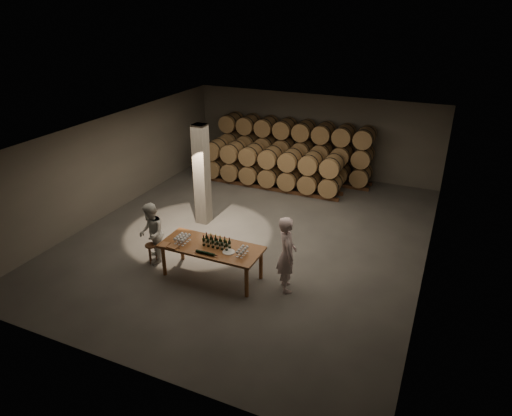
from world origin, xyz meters
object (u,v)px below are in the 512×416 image
at_px(person_woman, 151,234).
at_px(tasting_table, 211,250).
at_px(bottle_cluster, 217,243).
at_px(plate, 229,252).
at_px(notebook_near, 173,247).
at_px(person_man, 287,254).
at_px(stool, 151,248).

bearing_deg(person_woman, tasting_table, 54.91).
bearing_deg(tasting_table, bottle_cluster, 13.81).
relative_size(plate, notebook_near, 1.22).
relative_size(tasting_table, person_man, 1.32).
bearing_deg(person_woman, person_man, 59.34).
relative_size(bottle_cluster, person_man, 0.37).
distance_m(tasting_table, person_man, 1.95).
xyz_separation_m(stool, person_woman, (-0.00, 0.07, 0.41)).
bearing_deg(notebook_near, tasting_table, 31.35).
bearing_deg(person_man, stool, 64.46).
relative_size(tasting_table, bottle_cluster, 3.59).
height_order(plate, person_man, person_man).
height_order(person_man, person_woman, person_man).
height_order(bottle_cluster, stool, bottle_cluster).
relative_size(bottle_cluster, stool, 1.32).
height_order(tasting_table, person_man, person_man).
distance_m(tasting_table, person_woman, 1.84).
relative_size(tasting_table, plate, 8.47).
xyz_separation_m(bottle_cluster, person_woman, (-1.98, -0.02, -0.15)).
height_order(bottle_cluster, plate, bottle_cluster).
relative_size(tasting_table, stool, 4.75).
xyz_separation_m(tasting_table, plate, (0.54, -0.09, 0.11)).
bearing_deg(person_man, notebook_near, 73.85).
bearing_deg(person_man, bottle_cluster, 67.15).
height_order(tasting_table, person_woman, person_woman).
xyz_separation_m(tasting_table, stool, (-1.84, -0.06, -0.35)).
bearing_deg(person_woman, plate, 52.80).
relative_size(bottle_cluster, plate, 2.36).
xyz_separation_m(tasting_table, bottle_cluster, (0.14, 0.03, 0.21)).
bearing_deg(bottle_cluster, person_woman, -179.39).
relative_size(plate, person_woman, 0.18).
bearing_deg(bottle_cluster, tasting_table, -166.19).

